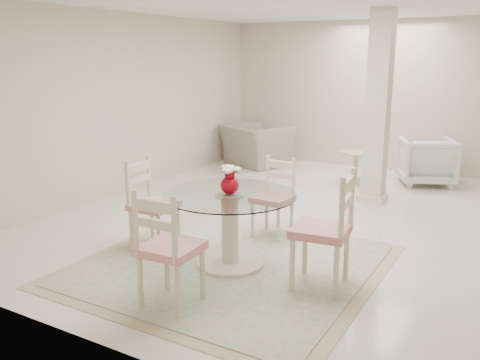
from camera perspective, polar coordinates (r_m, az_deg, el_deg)
The scene contains 13 objects.
ground at distance 6.67m, azimuth 7.41°, elevation -4.35°, with size 7.00×7.00×0.00m, color white.
room_shell at distance 6.35m, azimuth 7.93°, elevation 11.78°, with size 6.02×7.02×2.71m.
column at distance 7.45m, azimuth 15.24°, elevation 7.82°, with size 0.30×0.30×2.70m, color beige.
area_rug at distance 5.20m, azimuth -1.12°, elevation -9.52°, with size 2.84×2.84×0.02m.
dining_table at distance 5.06m, azimuth -1.14°, elevation -5.61°, with size 1.31×1.31×0.75m.
red_vase at distance 4.91m, azimuth -1.16°, elevation 0.01°, with size 0.22×0.20×0.28m.
dining_chair_east at distance 4.57m, azimuth 10.07°, elevation -4.64°, with size 0.53×0.53×1.21m.
dining_chair_north at distance 5.87m, azimuth 3.98°, elevation -1.31°, with size 0.42×0.42×1.02m.
dining_chair_west at distance 5.57m, azimuth -10.22°, elevation -1.90°, with size 0.46×0.46×1.10m.
dining_chair_south at distance 4.19m, azimuth -8.37°, elevation -6.81°, with size 0.47×0.48×1.14m.
recliner_taupe at distance 9.83m, azimuth 1.78°, elevation 3.93°, with size 1.18×1.03×0.76m, color gray.
armchair_white at distance 8.86m, azimuth 20.19°, elevation 2.01°, with size 0.82×0.84×0.77m, color white.
side_table at distance 8.61m, azimuth 12.83°, elevation 1.22°, with size 0.50×0.50×0.52m.
Camera 1 is at (2.40, -5.87, 2.06)m, focal length 38.00 mm.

